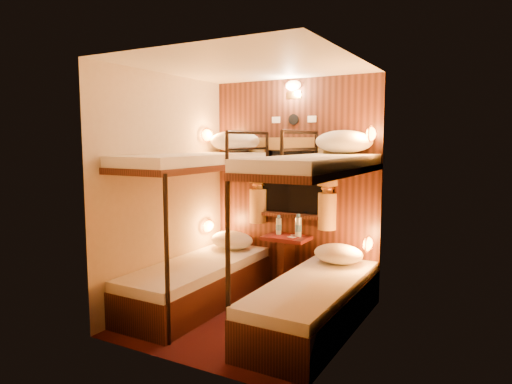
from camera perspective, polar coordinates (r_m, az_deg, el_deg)
The scene contains 22 objects.
floor at distance 4.60m, azimuth -0.94°, elevation -15.45°, with size 2.10×2.10×0.00m, color #3D1210.
ceiling at distance 4.32m, azimuth -1.01°, elevation 15.55°, with size 2.10×2.10×0.00m, color silver.
wall_back at distance 5.23m, azimuth 4.80°, elevation 0.77°, with size 2.40×2.40×0.00m, color #C6B293.
wall_front at distance 3.44m, azimuth -9.78°, elevation -2.29°, with size 2.40×2.40×0.00m, color #C6B293.
wall_left at distance 4.88m, azimuth -11.20°, elevation 0.25°, with size 2.40×2.40×0.00m, color #C6B293.
wall_right at distance 3.90m, azimuth 11.85°, elevation -1.30°, with size 2.40×2.40×0.00m, color #C6B293.
back_panel at distance 5.22m, azimuth 4.74°, elevation 0.75°, with size 2.00×0.03×2.40m, color black.
bunk_left at distance 4.82m, azimuth -7.27°, elevation -7.49°, with size 0.72×1.90×1.82m.
bunk_right at distance 4.21m, azimuth 7.28°, elevation -9.57°, with size 0.72×1.90×1.82m.
window at distance 5.19m, azimuth 4.60°, elevation 0.51°, with size 1.00×0.12×0.79m.
curtains at distance 5.15m, azimuth 4.45°, elevation 1.40°, with size 1.10×0.22×1.00m.
back_fixtures at distance 5.18m, azimuth 4.68°, elevation 12.30°, with size 0.54×0.09×0.48m.
reading_lamps at distance 4.91m, azimuth 3.12°, elevation 0.88°, with size 2.00×0.20×1.25m.
table at distance 5.19m, azimuth 3.80°, elevation -8.09°, with size 0.50×0.34×0.66m.
bottle_left at distance 5.20m, azimuth 2.86°, elevation -4.31°, with size 0.06×0.06×0.22m.
bottle_right at distance 5.10m, azimuth 5.31°, elevation -4.37°, with size 0.07×0.07×0.26m.
sachet_a at distance 5.07m, azimuth 4.48°, elevation -5.67°, with size 0.09×0.06×0.01m, color silver.
sachet_b at distance 5.19m, azimuth 4.78°, elevation -5.40°, with size 0.08×0.06×0.01m, color silver.
pillow_lower_left at distance 5.36m, azimuth -3.03°, elevation -6.00°, with size 0.52×0.37×0.21m, color silver.
pillow_lower_right at distance 4.80m, azimuth 10.25°, elevation -7.60°, with size 0.51×0.37×0.20m, color silver.
pillow_upper_left at distance 5.30m, azimuth -2.67°, elevation 6.37°, with size 0.61×0.44×0.24m, color silver.
pillow_upper_right at distance 4.76m, azimuth 10.92°, elevation 6.20°, with size 0.60×0.43×0.23m, color silver.
Camera 1 is at (2.14, -3.69, 1.72)m, focal length 32.00 mm.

